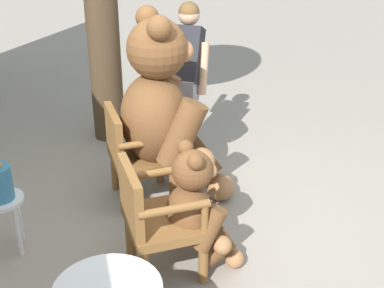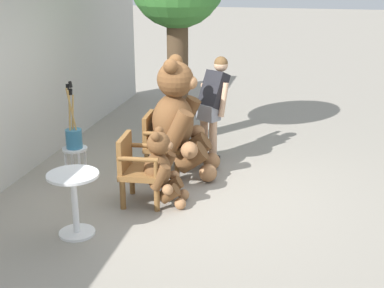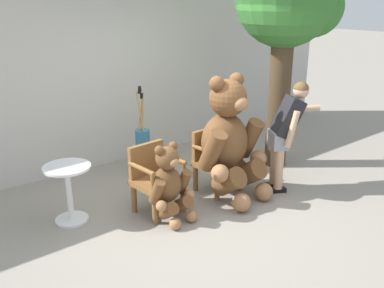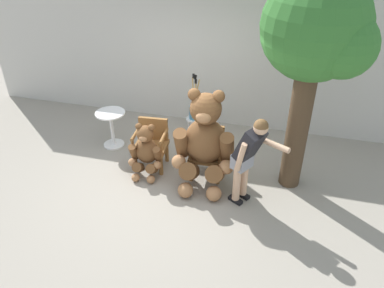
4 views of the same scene
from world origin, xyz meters
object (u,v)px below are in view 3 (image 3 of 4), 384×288
object	(u,v)px
teddy_bear_large	(230,139)
person_visitor	(286,128)
wooden_chair_right	(215,159)
white_stool	(143,153)
teddy_bear_small	(169,183)
patio_tree	(290,5)
brush_bucket	(143,135)
round_side_table	(69,187)
wooden_chair_left	(155,177)

from	to	relation	value
teddy_bear_large	person_visitor	world-z (taller)	teddy_bear_large
wooden_chair_right	white_stool	xyz separation A→B (m)	(-0.50, 1.07, -0.11)
person_visitor	white_stool	distance (m)	2.17
teddy_bear_small	white_stool	distance (m)	1.46
teddy_bear_large	patio_tree	xyz separation A→B (m)	(1.46, 0.33, 1.67)
patio_tree	brush_bucket	bearing A→B (deg)	152.64
person_visitor	round_side_table	bearing A→B (deg)	159.31
teddy_bear_small	patio_tree	distance (m)	3.21
wooden_chair_left	teddy_bear_large	bearing A→B (deg)	-14.88
round_side_table	white_stool	bearing A→B (deg)	24.05
round_side_table	patio_tree	xyz separation A→B (m)	(3.44, -0.36, 2.04)
teddy_bear_large	white_stool	distance (m)	1.51
teddy_bear_small	brush_bucket	bearing A→B (deg)	69.81
wooden_chair_right	brush_bucket	distance (m)	1.20
teddy_bear_small	brush_bucket	world-z (taller)	brush_bucket
teddy_bear_large	teddy_bear_small	distance (m)	1.07
white_stool	round_side_table	xyz separation A→B (m)	(-1.48, -0.66, 0.09)
teddy_bear_large	white_stool	size ratio (longest dim) A/B	3.63
teddy_bear_small	patio_tree	world-z (taller)	patio_tree
teddy_bear_large	teddy_bear_small	world-z (taller)	teddy_bear_large
round_side_table	wooden_chair_left	bearing A→B (deg)	-23.31
round_side_table	patio_tree	world-z (taller)	patio_tree
wooden_chair_right	white_stool	distance (m)	1.19
person_visitor	patio_tree	size ratio (longest dim) A/B	0.46
wooden_chair_left	white_stool	distance (m)	1.19
teddy_bear_large	white_stool	xyz separation A→B (m)	(-0.51, 1.34, -0.46)
wooden_chair_right	round_side_table	distance (m)	2.01
teddy_bear_large	white_stool	world-z (taller)	teddy_bear_large
person_visitor	round_side_table	world-z (taller)	person_visitor
person_visitor	brush_bucket	bearing A→B (deg)	126.43
white_stool	person_visitor	bearing A→B (deg)	-53.59
wooden_chair_right	teddy_bear_large	distance (m)	0.45
teddy_bear_small	person_visitor	size ratio (longest dim) A/B	0.63
teddy_bear_small	brush_bucket	distance (m)	1.47
teddy_bear_small	white_stool	xyz separation A→B (m)	(0.50, 1.37, -0.12)
teddy_bear_large	brush_bucket	xyz separation A→B (m)	(-0.51, 1.34, -0.18)
white_stool	brush_bucket	distance (m)	0.28
teddy_bear_small	white_stool	size ratio (longest dim) A/B	2.10
wooden_chair_left	patio_tree	distance (m)	3.20
white_stool	brush_bucket	world-z (taller)	brush_bucket
wooden_chair_left	brush_bucket	xyz separation A→B (m)	(0.51, 1.07, 0.18)
teddy_bear_large	brush_bucket	world-z (taller)	teddy_bear_large
wooden_chair_left	teddy_bear_small	world-z (taller)	teddy_bear_small
patio_tree	teddy_bear_large	bearing A→B (deg)	-167.35
white_stool	patio_tree	distance (m)	3.08
white_stool	round_side_table	bearing A→B (deg)	-155.95
wooden_chair_left	patio_tree	xyz separation A→B (m)	(2.48, 0.06, 2.03)
teddy_bear_large	brush_bucket	distance (m)	1.45
teddy_bear_large	patio_tree	bearing A→B (deg)	12.65
teddy_bear_large	teddy_bear_small	size ratio (longest dim) A/B	1.73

